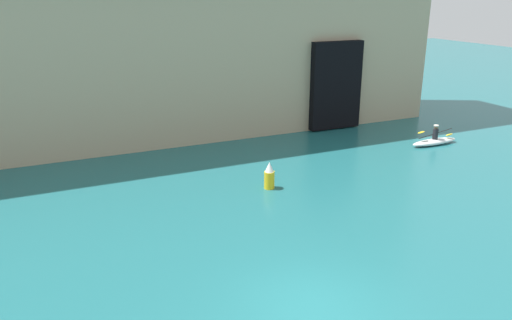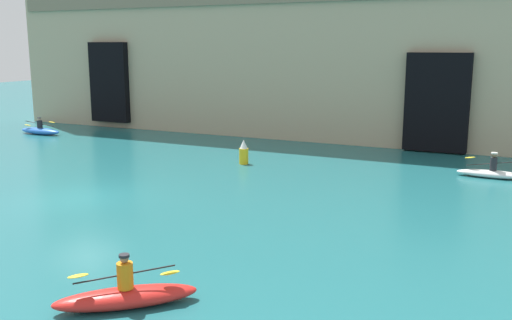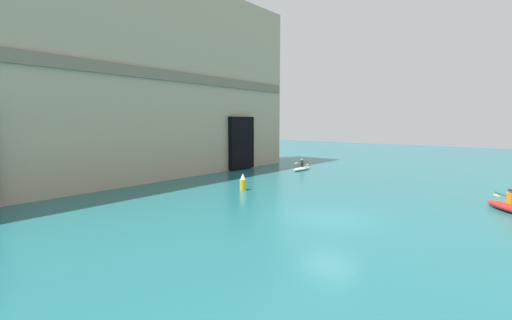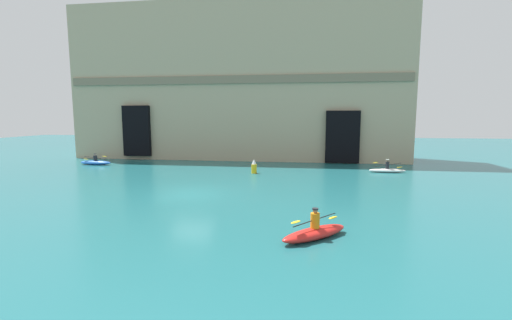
{
  "view_description": "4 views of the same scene",
  "coord_description": "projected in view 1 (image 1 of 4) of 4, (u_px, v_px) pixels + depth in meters",
  "views": [
    {
      "loc": [
        -6.1,
        -9.8,
        8.11
      ],
      "look_at": [
        2.06,
        8.31,
        1.33
      ],
      "focal_mm": 35.0,
      "sensor_mm": 36.0,
      "label": 1
    },
    {
      "loc": [
        14.88,
        -16.0,
        5.64
      ],
      "look_at": [
        4.35,
        5.95,
        0.75
      ],
      "focal_mm": 40.0,
      "sensor_mm": 36.0,
      "label": 2
    },
    {
      "loc": [
        -15.14,
        -7.59,
        4.79
      ],
      "look_at": [
        1.18,
        5.8,
        2.42
      ],
      "focal_mm": 24.0,
      "sensor_mm": 36.0,
      "label": 3
    },
    {
      "loc": [
        6.87,
        -19.69,
        4.71
      ],
      "look_at": [
        2.79,
        8.15,
        1.12
      ],
      "focal_mm": 24.0,
      "sensor_mm": 36.0,
      "label": 4
    }
  ],
  "objects": [
    {
      "name": "kayak_white",
      "position": [
        434.0,
        141.0,
        27.49
      ],
      "size": [
        2.99,
        0.69,
        1.12
      ],
      "rotation": [
        0.0,
        0.0,
        0.01
      ],
      "color": "white",
      "rests_on": "ground"
    },
    {
      "name": "marker_buoy",
      "position": [
        269.0,
        176.0,
        21.33
      ],
      "size": [
        0.45,
        0.45,
        1.2
      ],
      "color": "yellow",
      "rests_on": "ground"
    },
    {
      "name": "ground_plane",
      "position": [
        313.0,
        307.0,
        13.45
      ],
      "size": [
        120.0,
        120.0,
        0.0
      ],
      "primitive_type": "plane",
      "color": "#1E6066"
    }
  ]
}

